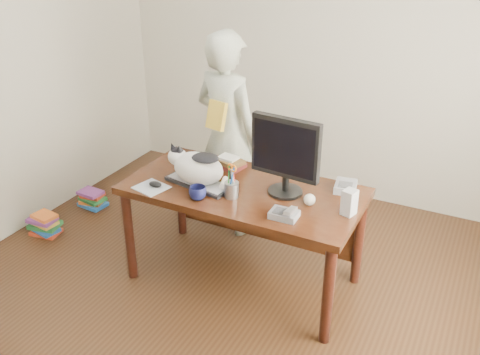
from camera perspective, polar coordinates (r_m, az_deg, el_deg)
The scene contains 18 objects.
room at distance 2.88m, azimuth -4.97°, elevation 4.60°, with size 4.50×4.50×4.50m.
desk at distance 3.74m, azimuth 0.89°, elevation -2.63°, with size 1.60×0.80×0.75m.
keyboard at distance 3.65m, azimuth -4.40°, elevation -0.58°, with size 0.50×0.27×0.03m.
cat at distance 3.61m, azimuth -4.67°, elevation 1.20°, with size 0.47×0.29×0.27m.
monitor at distance 3.41m, azimuth 4.87°, elevation 2.69°, with size 0.47×0.25×0.53m.
pen_cup at distance 3.46m, azimuth -0.90°, elevation -1.10°, with size 0.12×0.12×0.24m.
mousepad at distance 3.66m, azimuth -9.44°, elevation -1.05°, with size 0.24×0.23×0.00m.
mouse at distance 3.65m, azimuth -9.03°, elevation -0.72°, with size 0.11×0.08×0.04m.
coffee_mug at distance 3.46m, azimuth -4.54°, elevation -1.65°, with size 0.11×0.11×0.09m, color #0D1037.
phone at distance 3.26m, azimuth 4.78°, elevation -3.90°, with size 0.17×0.14×0.08m.
speaker at distance 3.33m, azimuth 11.58°, elevation -2.61°, with size 0.09×0.10×0.16m.
baseball at distance 3.41m, azimuth 7.43°, elevation -2.35°, with size 0.08×0.08×0.08m.
book_stack at distance 3.89m, azimuth -1.13°, elevation 1.58°, with size 0.24×0.20×0.08m.
calculator at distance 3.63m, azimuth 11.20°, elevation -0.96°, with size 0.16×0.20×0.06m.
person at distance 4.26m, azimuth -1.34°, elevation 4.59°, with size 0.61×0.40×1.67m, color beige.
held_book at distance 4.05m, azimuth -2.52°, elevation 6.64°, with size 0.17×0.13×0.22m.
book_pile_a at distance 4.75m, azimuth -20.11°, elevation -4.73°, with size 0.27×0.22×0.18m.
book_pile_b at distance 5.07m, azimuth -15.48°, elevation -2.20°, with size 0.26×0.20×0.15m.
Camera 1 is at (1.43, -2.27, 2.41)m, focal length 40.00 mm.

